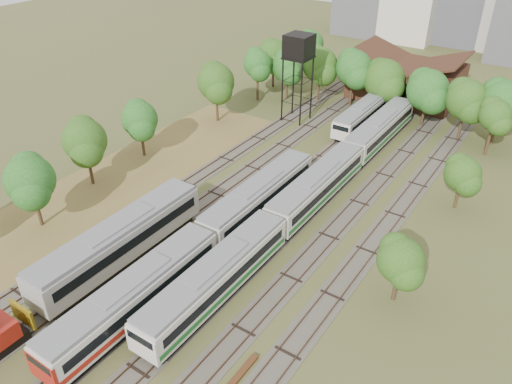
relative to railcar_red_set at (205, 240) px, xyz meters
The scene contains 12 objects.
ground 9.00m from the railcar_red_set, 76.85° to the right, with size 240.00×240.00×0.00m, color #475123.
dry_grass_patch 16.12m from the railcar_red_set, behind, with size 14.00×60.00×0.04m, color brown.
tracks 16.60m from the railcar_red_set, 85.36° to the left, with size 24.60×80.00×0.19m.
railcar_red_set is the anchor object (origin of this frame).
railcar_green_set 14.53m from the railcar_red_set, 74.02° to the left, with size 2.94×52.08×3.64m.
railcar_rear 35.88m from the railcar_red_set, 90.00° to the left, with size 2.71×16.08×3.35m.
old_grey_coach 7.54m from the railcar_red_set, 142.76° to the right, with size 3.27×18.00×4.05m.
water_tower 34.38m from the railcar_red_set, 105.71° to the left, with size 3.56×3.56×12.29m.
maintenance_shed 49.44m from the railcar_red_set, 88.84° to the left, with size 16.45×11.55×7.58m.
tree_band_left 27.21m from the railcar_red_set, 133.40° to the left, with size 7.34×70.85×8.48m.
tree_band_far 40.92m from the railcar_red_set, 84.14° to the left, with size 42.09×9.13×8.74m.
tree_band_right 26.76m from the railcar_red_set, 51.52° to the left, with size 4.17×35.22×7.34m.
Camera 1 is at (21.96, -18.75, 29.45)m, focal length 35.00 mm.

